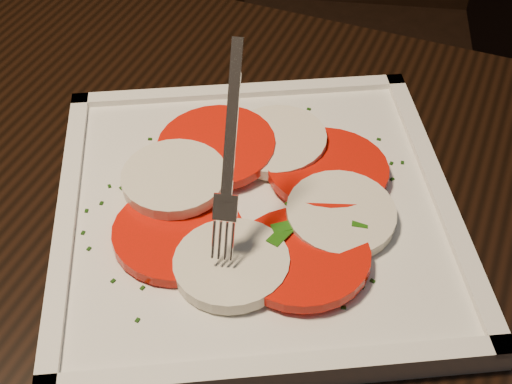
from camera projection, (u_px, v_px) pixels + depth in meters
table at (224, 379)px, 0.58m from camera, size 1.27×0.91×0.75m
plate at (256, 212)px, 0.57m from camera, size 0.41×0.41×0.01m
caprese_salad at (256, 198)px, 0.56m from camera, size 0.24×0.26×0.02m
fork at (232, 141)px, 0.49m from camera, size 0.04×0.09×0.13m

